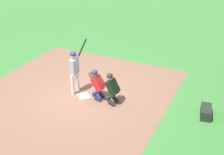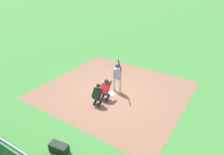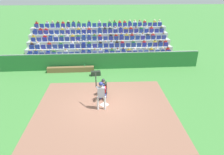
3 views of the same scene
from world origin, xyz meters
TOP-DOWN VIEW (x-y plane):
  - ground_plane at (0.00, 0.00)m, footprint 160.00×160.00m
  - infield_dirt_patch at (0.00, 0.50)m, footprint 8.43×7.81m
  - home_plate_marker at (0.00, 0.00)m, footprint 0.62×0.62m
  - batter_at_plate at (0.20, 0.47)m, footprint 0.59×0.59m
  - catcher_crouching at (0.08, -0.57)m, footprint 0.47×0.71m
  - home_plate_umpire at (-0.01, -1.23)m, footprint 0.49×0.51m
  - equipment_duffel_bag at (0.51, -4.65)m, footprint 0.80×0.45m

SIDE VIEW (x-z plane):
  - ground_plane at x=0.00m, z-range 0.00..0.00m
  - infield_dirt_patch at x=0.00m, z-range 0.00..0.01m
  - home_plate_marker at x=0.00m, z-range 0.01..0.02m
  - equipment_duffel_bag at x=0.51m, z-range 0.00..0.37m
  - home_plate_umpire at x=-0.01m, z-range 0.06..1.33m
  - catcher_crouching at x=0.08m, z-range 0.07..1.33m
  - batter_at_plate at x=0.20m, z-range -0.02..2.26m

